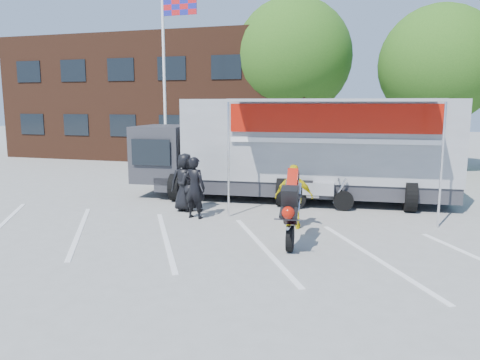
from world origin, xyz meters
The scene contains 13 objects.
ground centered at (0.00, 0.00, 0.00)m, with size 100.00×100.00×0.00m, color gray.
parking_bay_lines centered at (0.00, 1.00, 0.01)m, with size 18.00×5.00×0.01m, color white.
office_building centered at (-10.00, 18.00, 3.50)m, with size 18.00×8.00×7.00m, color #472516.
flagpole centered at (-6.24, 10.00, 5.05)m, with size 1.61×0.12×8.00m.
tree_left centered at (-2.00, 16.00, 5.57)m, with size 6.12×6.12×8.64m.
tree_mid centered at (5.00, 15.00, 4.94)m, with size 5.44×5.44×7.68m.
transporter_truck centered at (0.14, 6.41, 0.00)m, with size 10.46×5.04×3.33m, color #9CA0A4, non-canonical shape.
parked_motorcycle centered at (0.93, 5.15, 0.00)m, with size 0.69×2.06×1.08m, color silver, non-canonical shape.
stunt_bike_rider centered at (0.79, 1.47, 0.00)m, with size 0.77×1.63×1.91m, color black, non-canonical shape.
spectator_leather_a centered at (-2.91, 3.85, 0.87)m, with size 0.85×0.55×1.74m, color black.
spectator_leather_b centered at (-2.29, 3.08, 0.87)m, with size 0.63×0.42×1.74m, color black.
spectator_leather_c centered at (-2.74, 3.81, 0.80)m, with size 0.78×0.61×1.61m, color black.
spectator_hivis centered at (0.56, 2.79, 0.83)m, with size 0.97×0.41×1.66m, color yellow.
Camera 1 is at (2.64, -8.84, 3.19)m, focal length 35.00 mm.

